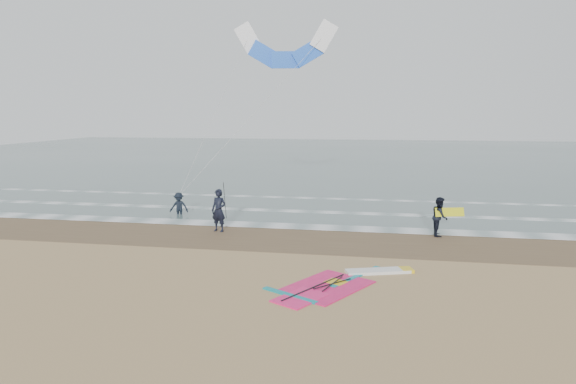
% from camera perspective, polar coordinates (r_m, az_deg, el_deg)
% --- Properties ---
extents(ground, '(120.00, 120.00, 0.00)m').
position_cam_1_polar(ground, '(16.76, 0.81, -10.19)').
color(ground, tan).
rests_on(ground, ground).
extents(sea_water, '(120.00, 80.00, 0.02)m').
position_cam_1_polar(sea_water, '(63.92, 7.80, 3.90)').
color(sea_water, '#47605E').
rests_on(sea_water, ground).
extents(wet_sand_band, '(120.00, 5.00, 0.01)m').
position_cam_1_polar(wet_sand_band, '(22.46, 3.29, -5.23)').
color(wet_sand_band, brown).
rests_on(wet_sand_band, ground).
extents(foam_waterline, '(120.00, 9.15, 0.02)m').
position_cam_1_polar(foam_waterline, '(26.76, 4.43, -2.89)').
color(foam_waterline, white).
rests_on(foam_waterline, ground).
extents(windsurf_rig, '(4.79, 4.53, 0.12)m').
position_cam_1_polar(windsurf_rig, '(16.91, 6.05, -9.95)').
color(windsurf_rig, white).
rests_on(windsurf_rig, ground).
extents(person_standing, '(0.82, 0.64, 1.98)m').
position_cam_1_polar(person_standing, '(23.85, -7.70, -2.04)').
color(person_standing, black).
rests_on(person_standing, ground).
extents(person_walking, '(0.70, 0.88, 1.75)m').
position_cam_1_polar(person_walking, '(23.80, 16.51, -2.63)').
color(person_walking, black).
rests_on(person_walking, ground).
extents(person_wading, '(1.05, 0.65, 1.56)m').
position_cam_1_polar(person_wading, '(28.09, -12.04, -0.93)').
color(person_wading, black).
rests_on(person_wading, ground).
extents(held_pole, '(0.17, 0.86, 1.82)m').
position_cam_1_polar(held_pole, '(23.68, -7.03, -0.97)').
color(held_pole, black).
rests_on(held_pole, ground).
extents(carried_kiteboard, '(1.30, 0.51, 0.39)m').
position_cam_1_polar(carried_kiteboard, '(23.71, 17.52, -2.15)').
color(carried_kiteboard, yellow).
rests_on(carried_kiteboard, ground).
extents(surf_kite, '(8.14, 3.79, 9.55)m').
position_cam_1_polar(surf_kite, '(29.90, -0.32, 15.63)').
color(surf_kite, white).
rests_on(surf_kite, ground).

